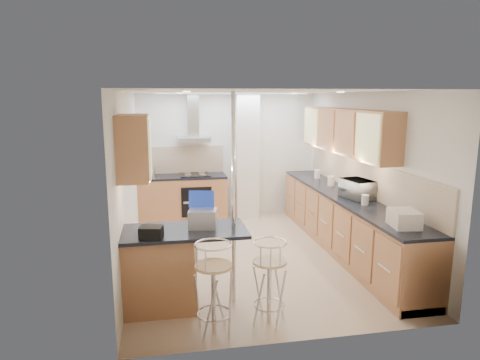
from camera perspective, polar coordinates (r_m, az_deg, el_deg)
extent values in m
plane|color=tan|center=(6.75, 1.59, -10.05)|extent=(4.80, 4.80, 0.00)
cube|color=silver|center=(8.74, -1.65, 3.29)|extent=(3.60, 0.04, 2.50)
cube|color=silver|center=(4.16, 8.61, -5.58)|extent=(3.60, 0.04, 2.50)
cube|color=silver|center=(6.29, -14.61, -0.13)|extent=(0.04, 4.80, 2.50)
cube|color=silver|center=(7.01, 16.20, 0.91)|extent=(0.04, 4.80, 2.50)
cube|color=white|center=(6.30, 1.71, 11.68)|extent=(3.60, 4.80, 0.02)
cube|color=#B9714A|center=(7.21, 13.83, 6.36)|extent=(0.34, 3.00, 0.72)
cube|color=#B9714A|center=(4.85, -14.05, 4.21)|extent=(0.34, 0.62, 0.72)
cube|color=beige|center=(7.01, 16.06, 0.35)|extent=(0.03, 4.40, 0.56)
cube|color=beige|center=(8.64, -7.88, 2.63)|extent=(1.70, 0.03, 0.56)
cube|color=white|center=(8.61, 0.86, 3.17)|extent=(0.45, 0.40, 2.50)
cube|color=silver|center=(8.37, -6.16, 5.44)|extent=(0.62, 0.48, 0.08)
cube|color=silver|center=(8.48, -6.30, 8.49)|extent=(0.22, 0.20, 0.88)
cylinder|color=silver|center=(4.92, -0.86, -2.83)|extent=(0.05, 0.05, 2.50)
cube|color=black|center=(8.22, -5.80, -2.95)|extent=(0.58, 0.02, 0.58)
cube|color=black|center=(8.42, -6.04, 0.69)|extent=(0.58, 0.50, 0.02)
cube|color=tan|center=(8.07, -1.03, 11.44)|extent=(2.80, 0.35, 0.02)
cube|color=#B9714A|center=(7.06, 13.66, -5.64)|extent=(0.60, 4.40, 0.88)
cube|color=black|center=(6.95, 13.83, -2.00)|extent=(0.63, 4.40, 0.04)
cube|color=#B9714A|center=(8.50, -7.65, -2.58)|extent=(1.70, 0.60, 0.88)
cube|color=black|center=(8.41, -7.73, 0.47)|extent=(1.70, 0.63, 0.04)
cube|color=#B9714A|center=(5.11, -7.57, -11.84)|extent=(1.35, 0.62, 0.90)
cube|color=black|center=(4.95, -7.71, -6.82)|extent=(1.47, 0.72, 0.04)
imported|color=white|center=(6.67, 15.41, -1.17)|extent=(0.44, 0.57, 0.29)
cube|color=#A1A3A9|center=(4.96, -5.00, -5.16)|extent=(0.35, 0.29, 0.22)
cube|color=black|center=(4.69, -11.76, -6.86)|extent=(0.27, 0.22, 0.13)
cylinder|color=silver|center=(7.53, 12.05, -0.10)|extent=(0.15, 0.15, 0.17)
cylinder|color=silver|center=(8.16, 10.27, 0.79)|extent=(0.14, 0.14, 0.16)
cylinder|color=#BBAE96|center=(6.79, 14.80, -1.41)|extent=(0.17, 0.17, 0.18)
cylinder|color=white|center=(6.31, 16.33, -2.57)|extent=(0.11, 0.11, 0.15)
cube|color=silver|center=(5.41, 21.03, -4.82)|extent=(0.35, 0.41, 0.20)
cylinder|color=silver|center=(8.21, -11.81, 1.02)|extent=(0.16, 0.16, 0.23)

